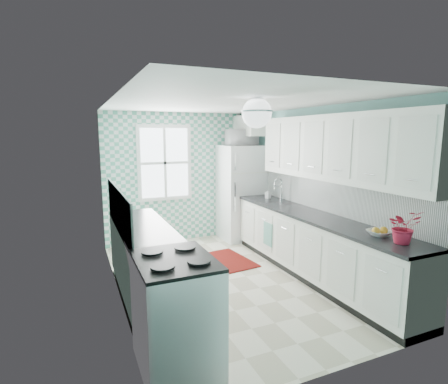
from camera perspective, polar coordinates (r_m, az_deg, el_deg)
name	(u,v)px	position (r m, az deg, el deg)	size (l,w,h in m)	color
floor	(228,280)	(5.23, 0.61, -14.22)	(3.00, 4.40, 0.02)	beige
ceiling	(228,102)	(4.81, 0.66, 14.48)	(3.00, 4.40, 0.02)	white
wall_back	(182,177)	(6.92, -6.88, 2.38)	(3.00, 0.02, 2.50)	#79B7B0
wall_front	(338,237)	(3.03, 18.11, -6.98)	(3.00, 0.02, 2.50)	#79B7B0
wall_left	(115,203)	(4.47, -17.32, -1.77)	(0.02, 4.40, 2.50)	#79B7B0
wall_right	(316,188)	(5.64, 14.77, 0.58)	(0.02, 4.40, 2.50)	#79B7B0
accent_wall	(182,178)	(6.90, -6.83, 2.36)	(3.00, 0.01, 2.50)	#52AA8F
window	(165,163)	(6.75, -9.67, 4.71)	(1.04, 0.05, 1.44)	white
backsplash_right	(332,196)	(5.33, 17.21, -0.62)	(0.02, 3.60, 0.51)	white
backsplash_left	(118,209)	(4.41, -16.89, -2.62)	(0.02, 2.15, 0.51)	white
upper_cabinets_right	(336,148)	(5.01, 17.75, 6.86)	(0.33, 3.20, 0.90)	white
upper_cabinet_fridge	(250,126)	(7.01, 4.29, 10.71)	(0.40, 0.74, 0.40)	white
ceiling_light	(257,113)	(4.08, 5.38, 12.74)	(0.34, 0.34, 0.35)	silver
base_cabinets_right	(314,247)	(5.33, 14.44, -8.76)	(0.60, 3.60, 0.90)	white
countertop_right	(314,216)	(5.20, 14.52, -3.85)	(0.63, 3.60, 0.04)	black
base_cabinets_left	(144,264)	(4.66, -12.86, -11.38)	(0.60, 2.15, 0.90)	white
countertop_left	(144,228)	(4.52, -12.89, -5.77)	(0.63, 2.15, 0.04)	black
fridge	(241,192)	(7.00, 2.85, -0.07)	(0.81, 0.81, 1.87)	white
stove	(176,311)	(3.31, -7.84, -18.74)	(0.67, 0.83, 1.00)	white
sink	(274,201)	(6.12, 8.12, -1.54)	(0.44, 0.37, 0.53)	silver
rug	(226,261)	(5.92, 0.36, -11.12)	(0.71, 1.01, 0.02)	maroon
dish_towel	(268,234)	(5.77, 7.17, -6.83)	(0.02, 0.25, 0.38)	#5A9D99
fruit_bowl	(380,233)	(4.38, 24.05, -6.13)	(0.26, 0.26, 0.06)	white
potted_plant	(404,227)	(4.15, 27.28, -5.04)	(0.33, 0.28, 0.36)	#B32A17
soap_bottle	(268,194)	(6.35, 7.22, -0.26)	(0.08, 0.08, 0.18)	#95B7C5
microwave	(242,137)	(6.90, 2.93, 8.91)	(0.57, 0.38, 0.31)	silver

